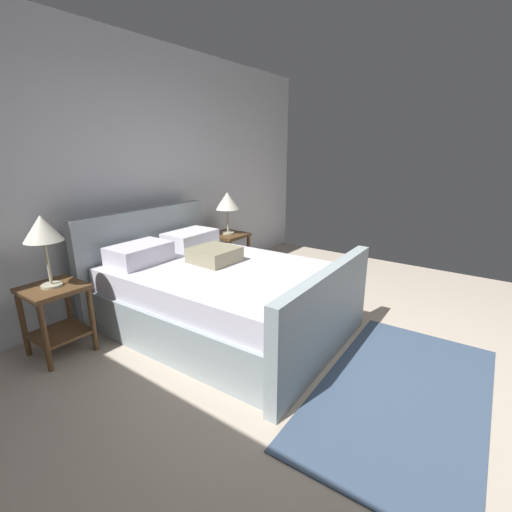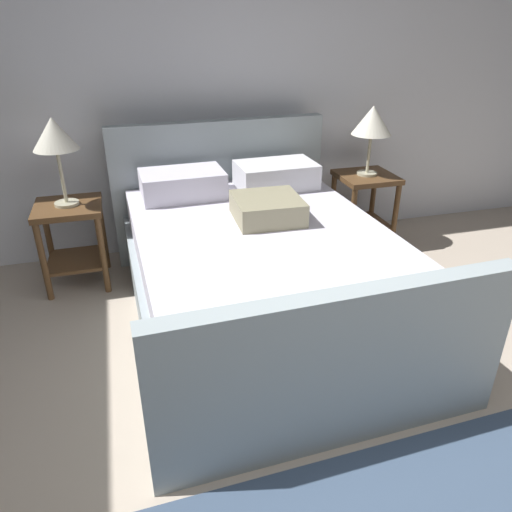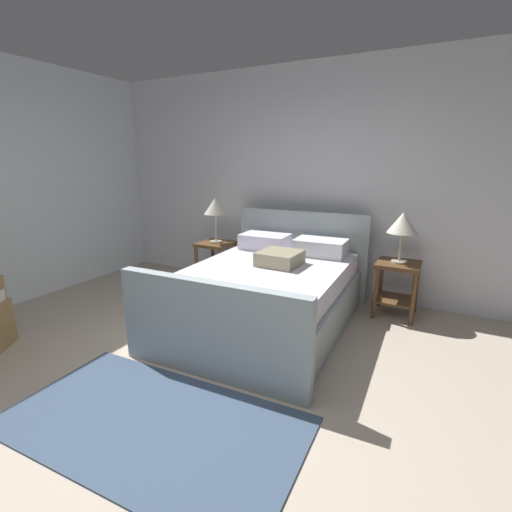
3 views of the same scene
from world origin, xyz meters
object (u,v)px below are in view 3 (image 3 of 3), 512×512
(bed, at_px, (268,292))
(nightstand_right, at_px, (397,280))
(nightstand_left, at_px, (216,257))
(table_lamp_left, at_px, (215,207))
(table_lamp_right, at_px, (403,224))

(bed, height_order, nightstand_right, bed)
(nightstand_left, relative_size, table_lamp_left, 1.03)
(bed, bearing_deg, table_lamp_left, 146.03)
(table_lamp_left, bearing_deg, table_lamp_right, 1.77)
(table_lamp_right, relative_size, nightstand_left, 0.90)
(table_lamp_right, distance_m, nightstand_left, 2.36)
(nightstand_right, bearing_deg, table_lamp_left, -178.23)
(bed, height_order, table_lamp_left, table_lamp_left)
(bed, distance_m, nightstand_left, 1.37)
(bed, bearing_deg, nightstand_right, 36.32)
(nightstand_right, distance_m, table_lamp_left, 2.37)
(table_lamp_right, bearing_deg, table_lamp_left, -178.23)
(nightstand_left, bearing_deg, table_lamp_left, 135.00)
(bed, relative_size, table_lamp_right, 4.17)
(bed, distance_m, table_lamp_left, 1.55)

